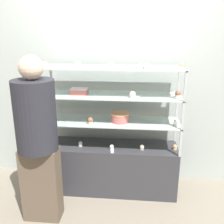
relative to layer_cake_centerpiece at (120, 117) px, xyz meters
name	(u,v)px	position (x,y,z in m)	size (l,w,h in m)	color
ground_plane	(112,188)	(-0.09, 0.02, -0.95)	(20.00, 20.00, 0.00)	gray
back_wall	(115,81)	(-0.09, 0.38, 0.35)	(8.00, 0.05, 2.60)	#A8B2AD
display_base	(112,167)	(-0.09, 0.02, -0.66)	(1.54, 0.44, 0.59)	#333338
display_riser_lower	(112,122)	(-0.09, 0.02, -0.07)	(1.54, 0.44, 0.31)	#B7B7BC
display_riser_middle	(112,96)	(-0.09, 0.02, 0.24)	(1.54, 0.44, 0.31)	#B7B7BC
display_riser_upper	(112,69)	(-0.09, 0.02, 0.55)	(1.54, 0.44, 0.31)	#B7B7BC
layer_cake_centerpiece	(120,117)	(0.00, 0.00, 0.00)	(0.21, 0.21, 0.11)	#C66660
sheet_cake_frosted	(79,91)	(-0.47, 0.02, 0.29)	(0.19, 0.13, 0.07)	#C66660
cupcake_0	(51,143)	(-0.81, -0.06, -0.33)	(0.05, 0.05, 0.06)	white
cupcake_1	(80,144)	(-0.46, -0.04, -0.33)	(0.05, 0.05, 0.06)	beige
cupcake_2	(112,147)	(-0.09, -0.10, -0.33)	(0.05, 0.05, 0.06)	white
cupcake_3	(142,147)	(0.26, -0.06, -0.33)	(0.05, 0.05, 0.06)	#CCB28C
cupcake_4	(175,147)	(0.63, -0.02, -0.33)	(0.05, 0.05, 0.06)	#CCB28C
price_tag_0	(112,151)	(-0.07, -0.18, -0.34)	(0.04, 0.00, 0.04)	white
cupcake_5	(49,118)	(-0.82, -0.05, -0.02)	(0.06, 0.06, 0.08)	beige
cupcake_6	(90,121)	(-0.33, -0.10, -0.02)	(0.06, 0.06, 0.08)	#CCB28C
cupcake_7	(176,123)	(0.62, -0.07, -0.02)	(0.06, 0.06, 0.08)	beige
price_tag_1	(69,124)	(-0.54, -0.18, -0.03)	(0.04, 0.00, 0.04)	white
cupcake_8	(47,92)	(-0.81, -0.06, 0.29)	(0.07, 0.07, 0.08)	beige
cupcake_9	(133,95)	(0.14, -0.10, 0.29)	(0.07, 0.07, 0.08)	white
cupcake_10	(178,94)	(0.62, -0.02, 0.29)	(0.07, 0.07, 0.08)	white
price_tag_2	(137,98)	(0.19, -0.18, 0.28)	(0.04, 0.00, 0.04)	white
cupcake_11	(45,65)	(-0.80, -0.09, 0.60)	(0.05, 0.05, 0.07)	beige
cupcake_12	(78,64)	(-0.46, -0.03, 0.60)	(0.05, 0.05, 0.07)	white
cupcake_13	(111,65)	(-0.10, -0.03, 0.60)	(0.05, 0.05, 0.07)	white
cupcake_14	(146,65)	(0.27, -0.05, 0.60)	(0.05, 0.05, 0.07)	beige
cupcake_15	(181,66)	(0.63, -0.06, 0.60)	(0.05, 0.05, 0.07)	beige
price_tag_3	(114,68)	(-0.06, -0.18, 0.59)	(0.04, 0.00, 0.04)	white
donut_glazed	(141,66)	(0.22, 0.01, 0.58)	(0.12, 0.12, 0.03)	#EFE5CC
customer_figure	(37,138)	(-0.76, -0.56, -0.05)	(0.39, 0.39, 1.69)	brown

